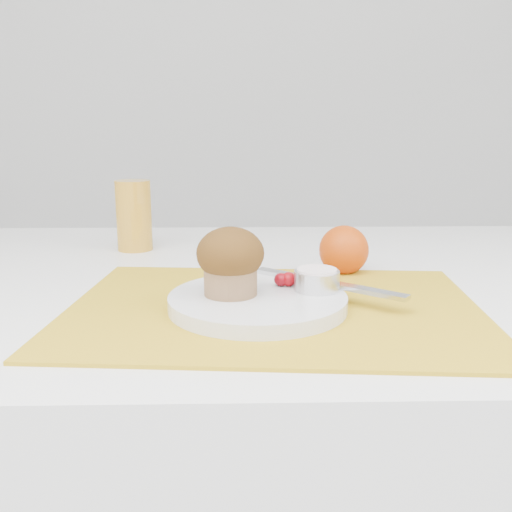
{
  "coord_description": "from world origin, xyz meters",
  "views": [
    {
      "loc": [
        -0.04,
        -0.77,
        0.97
      ],
      "look_at": [
        -0.02,
        -0.04,
        0.8
      ],
      "focal_mm": 40.0,
      "sensor_mm": 36.0,
      "label": 1
    }
  ],
  "objects_px": {
    "table": "(267,496)",
    "orange": "(344,250)",
    "juice_glass": "(134,215)",
    "plate": "(258,302)",
    "muffin": "(230,260)"
  },
  "relations": [
    {
      "from": "table",
      "to": "orange",
      "type": "height_order",
      "value": "orange"
    },
    {
      "from": "juice_glass",
      "to": "plate",
      "type": "bearing_deg",
      "value": -59.25
    },
    {
      "from": "plate",
      "to": "juice_glass",
      "type": "distance_m",
      "value": 0.41
    },
    {
      "from": "orange",
      "to": "muffin",
      "type": "xyz_separation_m",
      "value": [
        -0.16,
        -0.17,
        0.03
      ]
    },
    {
      "from": "juice_glass",
      "to": "muffin",
      "type": "relative_size",
      "value": 1.52
    },
    {
      "from": "orange",
      "to": "plate",
      "type": "bearing_deg",
      "value": -127.43
    },
    {
      "from": "plate",
      "to": "orange",
      "type": "bearing_deg",
      "value": 52.57
    },
    {
      "from": "table",
      "to": "juice_glass",
      "type": "xyz_separation_m",
      "value": [
        -0.23,
        0.18,
        0.44
      ]
    },
    {
      "from": "juice_glass",
      "to": "muffin",
      "type": "height_order",
      "value": "juice_glass"
    },
    {
      "from": "plate",
      "to": "muffin",
      "type": "relative_size",
      "value": 2.62
    },
    {
      "from": "orange",
      "to": "juice_glass",
      "type": "height_order",
      "value": "juice_glass"
    },
    {
      "from": "orange",
      "to": "juice_glass",
      "type": "distance_m",
      "value": 0.39
    },
    {
      "from": "juice_glass",
      "to": "table",
      "type": "bearing_deg",
      "value": -37.92
    },
    {
      "from": "plate",
      "to": "table",
      "type": "bearing_deg",
      "value": 83.32
    },
    {
      "from": "plate",
      "to": "muffin",
      "type": "distance_m",
      "value": 0.06
    }
  ]
}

